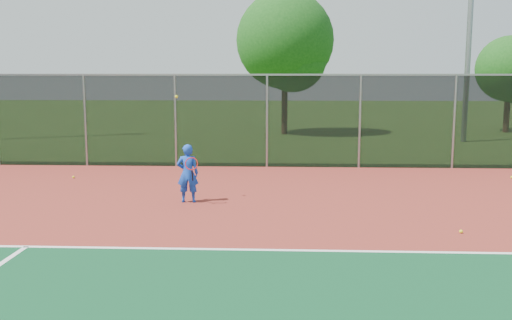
# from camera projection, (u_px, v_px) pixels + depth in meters

# --- Properties ---
(court_apron) EXTENTS (30.00, 20.00, 0.02)m
(court_apron) POSITION_uv_depth(u_px,v_px,m) (445.00, 274.00, 8.73)
(court_apron) COLOR maroon
(court_apron) RESTS_ON ground
(fence_back) EXTENTS (30.00, 0.06, 3.03)m
(fence_back) POSITION_uv_depth(u_px,v_px,m) (360.00, 120.00, 18.37)
(fence_back) COLOR black
(fence_back) RESTS_ON court_apron
(tennis_player) EXTENTS (0.59, 0.60, 2.53)m
(tennis_player) POSITION_uv_depth(u_px,v_px,m) (188.00, 173.00, 13.47)
(tennis_player) COLOR blue
(tennis_player) RESTS_ON court_apron
(practice_ball_0) EXTENTS (0.07, 0.07, 0.07)m
(practice_ball_0) POSITION_uv_depth(u_px,v_px,m) (512.00, 177.00, 16.64)
(practice_ball_0) COLOR yellow
(practice_ball_0) RESTS_ON court_apron
(practice_ball_3) EXTENTS (0.07, 0.07, 0.07)m
(practice_ball_3) POSITION_uv_depth(u_px,v_px,m) (461.00, 231.00, 10.90)
(practice_ball_3) COLOR yellow
(practice_ball_3) RESTS_ON court_apron
(practice_ball_5) EXTENTS (0.07, 0.07, 0.07)m
(practice_ball_5) POSITION_uv_depth(u_px,v_px,m) (73.00, 177.00, 16.67)
(practice_ball_5) COLOR yellow
(practice_ball_5) RESTS_ON court_apron
(tree_back_left) EXTENTS (4.88, 4.88, 7.16)m
(tree_back_left) POSITION_uv_depth(u_px,v_px,m) (287.00, 45.00, 28.36)
(tree_back_left) COLOR #322212
(tree_back_left) RESTS_ON ground
(tree_back_mid) EXTENTS (3.42, 3.42, 5.03)m
(tree_back_mid) POSITION_uv_depth(u_px,v_px,m) (512.00, 72.00, 29.52)
(tree_back_mid) COLOR #322212
(tree_back_mid) RESTS_ON ground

